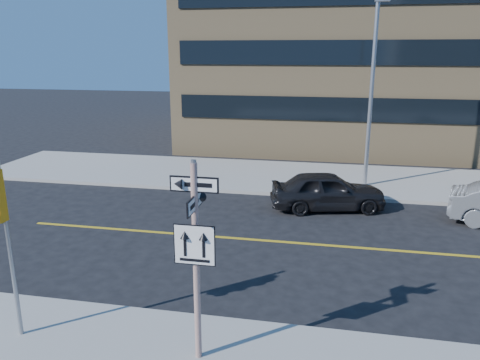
# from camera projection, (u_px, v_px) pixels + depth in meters

# --- Properties ---
(ground) EXTENTS (120.00, 120.00, 0.00)m
(ground) POSITION_uv_depth(u_px,v_px,m) (226.00, 300.00, 11.82)
(ground) COLOR black
(ground) RESTS_ON ground
(sign_pole) EXTENTS (0.92, 0.92, 4.06)m
(sign_pole) POSITION_uv_depth(u_px,v_px,m) (196.00, 252.00, 8.80)
(sign_pole) COLOR beige
(sign_pole) RESTS_ON near_sidewalk
(parked_car_a) EXTENTS (2.77, 4.74, 1.52)m
(parked_car_a) POSITION_uv_depth(u_px,v_px,m) (328.00, 191.00, 18.44)
(parked_car_a) COLOR black
(parked_car_a) RESTS_ON ground
(streetlight_a) EXTENTS (0.55, 2.25, 8.00)m
(streetlight_a) POSITION_uv_depth(u_px,v_px,m) (373.00, 83.00, 19.97)
(streetlight_a) COLOR gray
(streetlight_a) RESTS_ON far_sidewalk
(building_brick) EXTENTS (18.00, 18.00, 18.00)m
(building_brick) POSITION_uv_depth(u_px,v_px,m) (333.00, 8.00, 32.68)
(building_brick) COLOR tan
(building_brick) RESTS_ON ground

